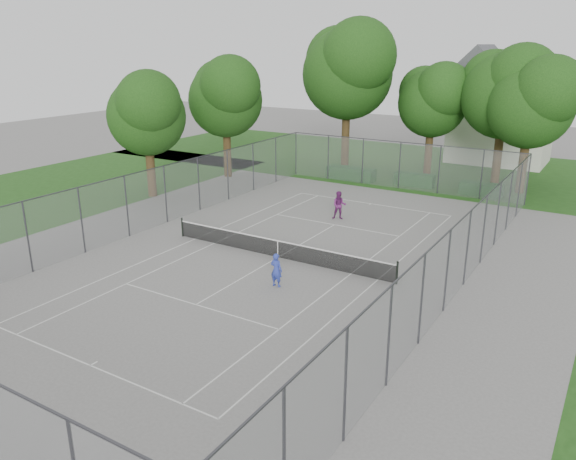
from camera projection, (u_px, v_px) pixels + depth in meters
The scene contains 18 objects.
ground at pixel (278, 258), 28.65m from camera, with size 120.00×120.00×0.00m, color slate.
grass_far at pixel (435, 167), 49.71m from camera, with size 60.00×20.00×0.00m, color #1D4614.
grass_left at pixel (15, 199), 39.53m from camera, with size 16.00×40.00×0.00m, color #1D4614.
court_markings at pixel (278, 257), 28.65m from camera, with size 11.03×23.83×0.01m.
tennis_net at pixel (278, 248), 28.49m from camera, with size 12.87×0.10×1.10m.
perimeter_fence at pixel (278, 224), 28.08m from camera, with size 18.08×34.08×3.52m.
tree_far_left at pixel (348, 66), 46.70m from camera, with size 8.69×7.93×12.49m.
tree_far_midleft at pixel (433, 97), 45.16m from camera, with size 6.36×5.80×9.14m.
tree_far_midright at pixel (507, 89), 41.38m from camera, with size 7.32×6.68×10.52m.
tree_far_right at pixel (533, 99), 38.94m from camera, with size 6.80×6.21×9.78m.
tree_side_back at pixel (226, 94), 44.09m from camera, with size 6.73×6.14×9.67m.
tree_side_front at pixel (146, 110), 38.27m from camera, with size 6.15×5.62×8.85m.
hedge_left at pixel (351, 174), 44.96m from camera, with size 3.92×1.18×0.98m, color #154116.
hedge_mid at pixel (414, 180), 43.00m from camera, with size 3.06×0.88×0.96m, color #154116.
hedge_right at pixel (481, 189), 40.33m from camera, with size 2.95×1.08×0.89m, color #154116.
house at pixel (502, 116), 50.74m from camera, with size 8.31×6.44×10.34m.
girl_player at pixel (276, 270), 25.04m from camera, with size 0.57×0.38×1.57m, color #2B3BA3.
woman_player at pixel (339, 205), 34.69m from camera, with size 0.86×0.67×1.77m, color #662261.
Camera 1 is at (14.38, -22.56, 10.38)m, focal length 35.00 mm.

